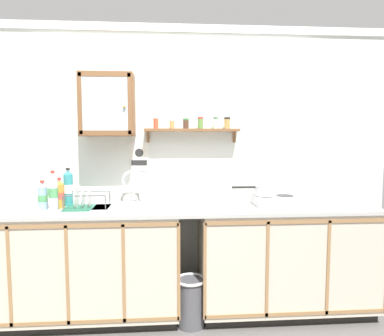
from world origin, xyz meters
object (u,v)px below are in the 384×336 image
Objects in this scene: warning_sign at (139,157)px; bottle_water_clear_2 at (53,192)px; dish_rack at (86,204)px; sink at (128,209)px; bottle_water_blue_1 at (43,197)px; bottle_opaque_white_4 at (48,191)px; wall_cabinet at (108,105)px; saucepan at (264,190)px; hot_plate_stove at (276,201)px; bottle_detergent_teal_0 at (68,188)px; trash_bin at (191,301)px; mug at (161,204)px; bottle_juice_amber_3 at (59,194)px.

bottle_water_clear_2 is at bearing -148.09° from warning_sign.
sink is at bearing 8.85° from dish_rack.
bottle_opaque_white_4 is (-0.00, 0.15, 0.02)m from bottle_water_blue_1.
wall_cabinet reaches higher than warning_sign.
hot_plate_stove is at bearing -13.06° from saucepan.
bottle_water_clear_2 is 0.25m from bottle_opaque_white_4.
bottle_detergent_teal_0 reaches higher than sink.
dish_rack is 0.67× the size of wall_cabinet.
wall_cabinet is at bearing 6.28° from bottle_opaque_white_4.
wall_cabinet is (-1.34, 0.14, 0.72)m from saucepan.
bottle_opaque_white_4 reaches higher than saucepan.
trash_bin is (-0.74, -0.19, -0.78)m from hot_plate_stove.
mug is (0.79, -0.20, -0.11)m from bottle_detergent_teal_0.
bottle_water_clear_2 is at bearing -144.64° from wall_cabinet.
bottle_juice_amber_3 is (0.01, 0.12, -0.04)m from bottle_water_clear_2.
bottle_juice_amber_3 is at bearing 172.87° from mug.
hot_plate_stove is at bearing 0.78° from dish_rack.
hot_plate_stove is 1.14× the size of bottle_detergent_teal_0.
bottle_detergent_teal_0 is at bearing 176.57° from hot_plate_stove.
saucepan is at bearing -2.87° from bottle_detergent_teal_0.
saucepan is at bearing 4.54° from bottle_water_clear_2.
bottle_juice_amber_3 is (-0.55, -0.02, 0.13)m from sink.
wall_cabinet is 1.35× the size of trash_bin.
dish_rack is (0.33, 0.02, -0.07)m from bottle_water_blue_1.
bottle_detergent_teal_0 is 1.00× the size of bottle_water_clear_2.
wall_cabinet is at bearing 153.24° from trash_bin.
bottle_opaque_white_4 is (-1.83, 0.08, -0.00)m from saucepan.
trash_bin is at bearing -10.91° from dish_rack.
trash_bin is at bearing -15.94° from bottle_detergent_teal_0.
sink is at bearing 2.21° from bottle_juice_amber_3.
bottle_water_blue_1 is 0.92m from wall_cabinet.
wall_cabinet reaches higher than bottle_opaque_white_4.
warning_sign is at bearing 31.91° from bottle_water_clear_2.
mug is (0.84, 0.02, -0.11)m from bottle_water_clear_2.
wall_cabinet is (-1.43, 0.16, 0.81)m from hot_plate_stove.
sink is 0.54m from bottle_detergent_teal_0.
bottle_detergent_teal_0 is 0.23m from bottle_water_clear_2.
bottle_opaque_white_4 reaches higher than mug.
bottle_juice_amber_3 is at bearing -177.79° from sink.
bottle_water_clear_2 is at bearing -157.55° from dish_rack.
hot_plate_stove is (1.26, -0.03, 0.06)m from sink.
hot_plate_stove is 1.82m from bottle_water_clear_2.
bottle_detergent_teal_0 is 0.24m from dish_rack.
wall_cabinet reaches higher than saucepan.
warning_sign is at bearing 132.77° from trash_bin.
bottle_detergent_teal_0 reaches higher than mug.
dish_rack is (0.17, -0.13, -0.11)m from bottle_detergent_teal_0.
bottle_detergent_teal_0 is at bearing 64.15° from bottle_juice_amber_3.
wall_cabinet is at bearing 150.60° from mug.
warning_sign is at bearing 23.45° from bottle_water_blue_1.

